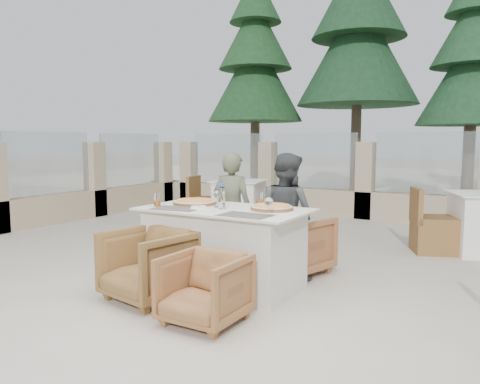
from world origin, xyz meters
The scene contains 25 objects.
ground centered at (0.00, 0.00, 0.00)m, with size 80.00×80.00×0.00m, color beige.
sand_patch centered at (0.00, 14.00, 0.01)m, with size 30.00×16.00×0.01m, color beige.
perimeter_wall_far centered at (0.00, 4.80, 0.80)m, with size 10.00×0.34×1.60m, color tan, non-canonical shape.
perimeter_wall_left centered at (-4.50, 1.50, 0.80)m, with size 0.34×7.00×1.60m, color tan, non-canonical shape.
pine_far_left centered at (-3.50, 7.00, 2.75)m, with size 2.42×2.42×5.50m, color #1F4A25.
pine_mid_left centered at (-1.00, 7.50, 3.25)m, with size 2.86×2.86×6.50m, color #1D4526.
pine_centre centered at (1.50, 7.20, 2.50)m, with size 2.20×2.20×5.00m, color #214D2A.
dining_table centered at (-0.04, 0.04, 0.39)m, with size 1.60×0.90×0.77m, color beige, non-canonical shape.
placemat_near_left centered at (-0.42, -0.22, 0.77)m, with size 0.45×0.30×0.00m, color #5D564F.
placemat_near_right centered at (0.35, -0.24, 0.77)m, with size 0.45×0.30×0.00m, color #534F47.
pizza_left centered at (-0.45, 0.13, 0.80)m, with size 0.44×0.44×0.06m, color #F05820.
pizza_right centered at (0.40, 0.18, 0.80)m, with size 0.40×0.40×0.05m, color orange.
water_bottle centered at (-0.04, 0.00, 0.89)m, with size 0.07×0.07×0.24m, color #C2DDFF.
wine_glass_centre centered at (-0.14, 0.07, 0.86)m, with size 0.08×0.08×0.18m, color silver, non-canonical shape.
wine_glass_corner centered at (0.55, -0.17, 0.86)m, with size 0.08×0.08×0.18m, color silver, non-canonical shape.
beer_glass_left centered at (-0.67, -0.19, 0.84)m, with size 0.07×0.07×0.14m, color orange.
beer_glass_right centered at (0.20, 0.36, 0.84)m, with size 0.07×0.07×0.14m, color #C4721B.
olive_dish centered at (-0.23, -0.12, 0.79)m, with size 0.11×0.11×0.04m, color white, non-canonical shape.
armchair_far_left centered at (-0.50, 0.69, 0.30)m, with size 0.64×0.66×0.60m, color olive.
armchair_far_right centered at (0.35, 0.82, 0.31)m, with size 0.67×0.69×0.63m, color #965D36.
armchair_near_left centered at (-0.42, -0.62, 0.32)m, with size 0.68×0.70×0.63m, color brown.
armchair_near_right centered at (0.32, -0.82, 0.27)m, with size 0.58×0.60×0.54m, color #945F36.
diner_left centered at (-0.35, 0.70, 0.65)m, with size 0.47×0.31×1.29m, color #555A41.
diner_right centered at (0.34, 0.63, 0.65)m, with size 0.63×0.49×1.29m, color #3A3D3F.
bg_table_a centered at (-1.58, 2.95, 0.39)m, with size 1.64×0.82×0.77m, color white, non-canonical shape.
Camera 1 is at (2.34, -3.71, 1.41)m, focal length 35.00 mm.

